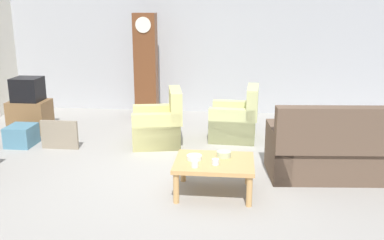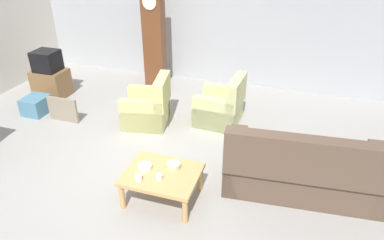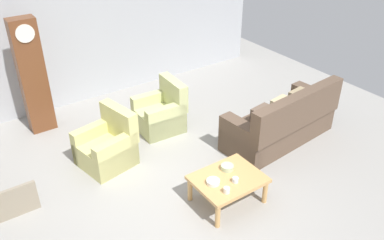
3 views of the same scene
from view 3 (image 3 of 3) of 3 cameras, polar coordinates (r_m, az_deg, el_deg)
The scene contains 12 objects.
ground_plane at distance 6.15m, azimuth -2.01°, elevation -9.79°, with size 10.40×10.40×0.00m, color #999691.
garage_door_wall at distance 8.31m, azimuth -16.16°, elevation 12.84°, with size 8.40×0.16×3.20m, color #ADAFB5.
couch_floral at distance 7.19m, azimuth 12.53°, elevation -0.45°, with size 2.17×1.06×1.04m.
armchair_olive_near at distance 6.64m, azimuth -11.78°, elevation -3.73°, with size 0.92×0.90×0.92m.
armchair_olive_far at distance 7.43m, azimuth -4.38°, elevation 0.89°, with size 0.83×0.80×0.92m.
coffee_table_wood at distance 5.76m, azimuth 5.08°, elevation -8.55°, with size 0.96×0.76×0.42m.
grandfather_clock at distance 7.59m, azimuth -21.52°, elevation 5.69°, with size 0.44×0.30×2.08m.
framed_picture_leaning at distance 6.09m, azimuth -23.60°, elevation -10.53°, with size 0.60×0.05×0.47m, color gray.
cup_white_porcelain at distance 5.45m, azimuth 4.91°, elevation -9.82°, with size 0.09×0.09×0.08m, color white.
cup_blue_rimmed at distance 5.63m, azimuth 6.13°, elevation -8.39°, with size 0.08×0.08×0.07m, color silver.
bowl_white_stacked at distance 5.59m, azimuth 3.00°, elevation -8.67°, with size 0.19×0.19×0.05m, color white.
bowl_shallow_green at distance 5.85m, azimuth 4.98°, elevation -6.64°, with size 0.18×0.18×0.07m, color #B2C69E.
Camera 3 is at (-2.47, -3.96, 4.00)m, focal length 37.90 mm.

